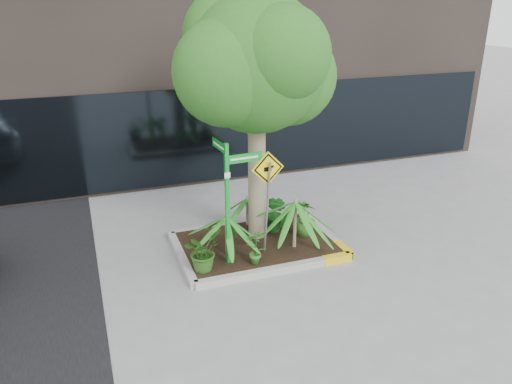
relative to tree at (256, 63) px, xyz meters
name	(u,v)px	position (x,y,z in m)	size (l,w,h in m)	color
ground	(253,256)	(-0.30, -0.61, -3.77)	(80.00, 80.00, 0.00)	gray
planter	(259,244)	(-0.07, -0.34, -3.66)	(3.35, 2.36, 0.15)	#9E9E99
tree	(256,63)	(0.00, 0.00, 0.00)	(3.44, 3.05, 5.16)	gray
palm_front	(296,202)	(0.55, -0.76, -2.63)	(1.19, 1.19, 1.32)	gray
palm_left	(227,217)	(-0.84, -0.62, -2.80)	(0.99, 0.99, 1.10)	gray
palm_back	(247,198)	(0.00, 0.59, -2.99)	(0.76, 0.76, 0.84)	gray
shrub_a	(203,251)	(-1.44, -1.01, -3.23)	(0.69, 0.69, 0.77)	#244F16
shrub_b	(305,218)	(0.98, -0.34, -3.21)	(0.45, 0.45, 0.81)	#346D20
shrub_c	(256,246)	(-0.43, -1.15, -3.25)	(0.39, 0.39, 0.74)	#2C651F
shrub_d	(276,213)	(0.45, 0.03, -3.19)	(0.47, 0.47, 0.86)	#19571B
street_sign_post	(229,193)	(-0.86, -0.86, -2.20)	(0.76, 0.74, 2.53)	#0D9725
cattle_sign	(268,186)	(-0.09, -0.87, -2.17)	(0.66, 0.27, 2.14)	slate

